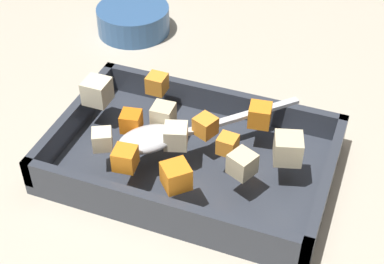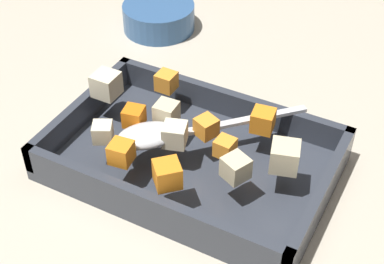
% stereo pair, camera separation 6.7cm
% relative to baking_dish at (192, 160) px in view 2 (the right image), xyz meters
% --- Properties ---
extents(ground_plane, '(4.00, 4.00, 0.00)m').
position_rel_baking_dish_xyz_m(ground_plane, '(-0.01, -0.01, -0.02)').
color(ground_plane, '#BCB29E').
extents(baking_dish, '(0.35, 0.23, 0.05)m').
position_rel_baking_dish_xyz_m(baking_dish, '(0.00, 0.00, 0.00)').
color(baking_dish, '#333842').
rests_on(baking_dish, ground_plane).
extents(carrot_chunk_rim_edge, '(0.03, 0.03, 0.02)m').
position_rel_baking_dish_xyz_m(carrot_chunk_rim_edge, '(0.08, 0.01, 0.05)').
color(carrot_chunk_rim_edge, orange).
rests_on(carrot_chunk_rim_edge, baking_dish).
extents(carrot_chunk_corner_sw, '(0.02, 0.02, 0.02)m').
position_rel_baking_dish_xyz_m(carrot_chunk_corner_sw, '(-0.05, 0.01, 0.05)').
color(carrot_chunk_corner_sw, orange).
rests_on(carrot_chunk_corner_sw, baking_dish).
extents(carrot_chunk_mid_right, '(0.03, 0.03, 0.03)m').
position_rel_baking_dish_xyz_m(carrot_chunk_mid_right, '(-0.07, -0.06, 0.05)').
color(carrot_chunk_mid_right, orange).
rests_on(carrot_chunk_mid_right, baking_dish).
extents(carrot_chunk_mid_left, '(0.04, 0.04, 0.03)m').
position_rel_baking_dish_xyz_m(carrot_chunk_mid_left, '(-0.01, 0.08, 0.05)').
color(carrot_chunk_mid_left, orange).
rests_on(carrot_chunk_mid_left, baking_dish).
extents(carrot_chunk_center, '(0.03, 0.03, 0.03)m').
position_rel_baking_dish_xyz_m(carrot_chunk_center, '(0.05, 0.07, 0.05)').
color(carrot_chunk_center, orange).
rests_on(carrot_chunk_center, baking_dish).
extents(carrot_chunk_far_right, '(0.03, 0.03, 0.03)m').
position_rel_baking_dish_xyz_m(carrot_chunk_far_right, '(0.08, -0.08, 0.05)').
color(carrot_chunk_far_right, orange).
rests_on(carrot_chunk_far_right, baking_dish).
extents(carrot_chunk_corner_se, '(0.03, 0.03, 0.02)m').
position_rel_baking_dish_xyz_m(carrot_chunk_corner_se, '(-0.02, -0.02, 0.05)').
color(carrot_chunk_corner_se, orange).
rests_on(carrot_chunk_corner_se, baking_dish).
extents(potato_chunk_far_left, '(0.04, 0.04, 0.03)m').
position_rel_baking_dish_xyz_m(potato_chunk_far_left, '(-0.12, -0.01, 0.05)').
color(potato_chunk_far_left, beige).
rests_on(potato_chunk_far_left, baking_dish).
extents(potato_chunk_corner_ne, '(0.04, 0.04, 0.03)m').
position_rel_baking_dish_xyz_m(potato_chunk_corner_ne, '(-0.08, 0.04, 0.05)').
color(potato_chunk_corner_ne, beige).
rests_on(potato_chunk_corner_ne, baking_dish).
extents(potato_chunk_back_center, '(0.03, 0.03, 0.02)m').
position_rel_baking_dish_xyz_m(potato_chunk_back_center, '(0.10, 0.05, 0.05)').
color(potato_chunk_back_center, beige).
rests_on(potato_chunk_back_center, baking_dish).
extents(potato_chunk_heap_side, '(0.03, 0.03, 0.03)m').
position_rel_baking_dish_xyz_m(potato_chunk_heap_side, '(0.04, -0.02, 0.05)').
color(potato_chunk_heap_side, beige).
rests_on(potato_chunk_heap_side, baking_dish).
extents(potato_chunk_heap_top, '(0.03, 0.03, 0.03)m').
position_rel_baking_dish_xyz_m(potato_chunk_heap_top, '(0.14, -0.03, 0.05)').
color(potato_chunk_heap_top, beige).
rests_on(potato_chunk_heap_top, baking_dish).
extents(potato_chunk_near_spoon, '(0.04, 0.04, 0.03)m').
position_rel_baking_dish_xyz_m(potato_chunk_near_spoon, '(0.01, 0.02, 0.05)').
color(potato_chunk_near_spoon, beige).
rests_on(potato_chunk_near_spoon, baking_dish).
extents(serving_spoon, '(0.20, 0.20, 0.02)m').
position_rel_baking_dish_xyz_m(serving_spoon, '(0.04, 0.02, 0.05)').
color(serving_spoon, silver).
rests_on(serving_spoon, baking_dish).
extents(small_prep_bowl, '(0.13, 0.13, 0.05)m').
position_rel_baking_dish_xyz_m(small_prep_bowl, '(0.22, -0.29, 0.01)').
color(small_prep_bowl, '#33598C').
rests_on(small_prep_bowl, ground_plane).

